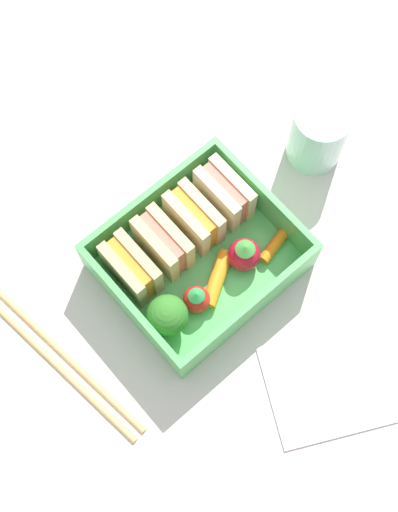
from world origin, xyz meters
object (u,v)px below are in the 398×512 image
at_px(sandwich_left, 131,269).
at_px(folded_napkin, 343,380).
at_px(chopstick_pair, 54,353).
at_px(sandwich_center, 194,218).
at_px(broccoli_floret, 167,316).
at_px(strawberry_far_left, 197,299).
at_px(carrot_stick_far_left, 275,245).
at_px(sandwich_center_left, 163,243).
at_px(carrot_stick_left, 215,280).
at_px(strawberry_left, 244,254).
at_px(sandwich_center_right, 224,194).
at_px(drinking_glass, 318,134).

bearing_deg(sandwich_left, folded_napkin, -67.41).
bearing_deg(sandwich_left, chopstick_pair, -176.41).
distance_m(chopstick_pair, folded_napkin, 0.27).
xyz_separation_m(sandwich_center, broccoli_floret, (-0.08, -0.05, 0.00)).
bearing_deg(strawberry_far_left, carrot_stick_far_left, -4.11).
relative_size(broccoli_floret, carrot_stick_far_left, 1.15).
relative_size(sandwich_center_left, carrot_stick_left, 1.05).
bearing_deg(strawberry_left, sandwich_center_right, 66.63).
xyz_separation_m(sandwich_center_right, drinking_glass, (0.11, -0.01, -0.00)).
distance_m(sandwich_left, folded_napkin, 0.22).
distance_m(sandwich_center, chopstick_pair, 0.18).
relative_size(sandwich_center_right, carrot_stick_left, 1.05).
bearing_deg(sandwich_center, sandwich_center_left, 180.00).
height_order(strawberry_far_left, carrot_stick_left, strawberry_far_left).
bearing_deg(strawberry_left, strawberry_far_left, -177.19).
height_order(sandwich_left, drinking_glass, drinking_glass).
bearing_deg(folded_napkin, sandwich_left, 112.59).
bearing_deg(sandwich_left, sandwich_center, 0.00).
distance_m(sandwich_center_left, strawberry_left, 0.08).
height_order(carrot_stick_far_left, folded_napkin, carrot_stick_far_left).
xyz_separation_m(strawberry_left, carrot_stick_far_left, (0.03, -0.01, -0.01)).
bearing_deg(drinking_glass, sandwich_center, 175.21).
distance_m(strawberry_far_left, carrot_stick_far_left, 0.09).
xyz_separation_m(sandwich_left, strawberry_left, (0.09, -0.06, -0.01)).
bearing_deg(folded_napkin, chopstick_pair, 133.75).
distance_m(sandwich_left, sandwich_center_right, 0.11).
bearing_deg(drinking_glass, folded_napkin, -127.32).
xyz_separation_m(broccoli_floret, folded_napkin, (0.09, -0.14, -0.03)).
bearing_deg(strawberry_left, broccoli_floret, 179.78).
height_order(sandwich_left, carrot_stick_left, sandwich_left).
bearing_deg(sandwich_left, strawberry_far_left, -64.83).
height_order(sandwich_center, strawberry_left, sandwich_center).
bearing_deg(sandwich_center_left, carrot_stick_left, -72.97).
height_order(carrot_stick_left, strawberry_left, strawberry_left).
height_order(sandwich_left, sandwich_center, same).
xyz_separation_m(sandwich_center_left, strawberry_far_left, (-0.01, -0.06, -0.01)).
bearing_deg(chopstick_pair, drinking_glass, -1.08).
distance_m(strawberry_left, drinking_glass, 0.14).
bearing_deg(strawberry_left, sandwich_center, 103.80).
height_order(sandwich_left, chopstick_pair, sandwich_left).
relative_size(sandwich_center_left, chopstick_pair, 0.26).
bearing_deg(chopstick_pair, strawberry_far_left, -22.04).
relative_size(sandwich_left, strawberry_far_left, 1.82).
relative_size(carrot_stick_far_left, folded_napkin, 0.28).
distance_m(carrot_stick_left, carrot_stick_far_left, 0.07).
bearing_deg(chopstick_pair, sandwich_center_left, 2.62).
relative_size(sandwich_center_left, sandwich_center, 1.00).
bearing_deg(chopstick_pair, sandwich_center, 2.06).
bearing_deg(sandwich_center, folded_napkin, -87.89).
relative_size(sandwich_left, chopstick_pair, 0.26).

